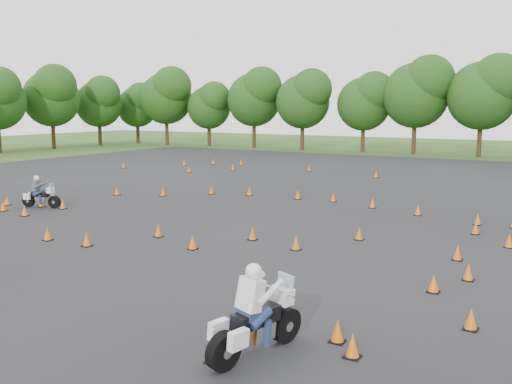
# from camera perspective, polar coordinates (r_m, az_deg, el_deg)

# --- Properties ---
(ground) EXTENTS (140.00, 140.00, 0.00)m
(ground) POSITION_cam_1_polar(r_m,az_deg,el_deg) (20.39, -5.73, -4.78)
(ground) COLOR #2D5119
(ground) RESTS_ON ground
(asphalt_pad) EXTENTS (62.00, 62.00, 0.00)m
(asphalt_pad) POSITION_cam_1_polar(r_m,az_deg,el_deg) (25.36, 2.29, -2.09)
(asphalt_pad) COLOR black
(asphalt_pad) RESTS_ON ground
(treeline) EXTENTS (87.09, 32.29, 10.52)m
(treeline) POSITION_cam_1_polar(r_m,az_deg,el_deg) (52.15, 18.30, 8.07)
(treeline) COLOR #1D4012
(treeline) RESTS_ON ground
(traffic_cones) EXTENTS (36.39, 33.12, 0.45)m
(traffic_cones) POSITION_cam_1_polar(r_m,az_deg,el_deg) (24.71, -0.12, -1.84)
(traffic_cones) COLOR #DD5B09
(traffic_cones) RESTS_ON asphalt_pad
(rider_grey) EXTENTS (2.04, 1.13, 1.50)m
(rider_grey) POSITION_cam_1_polar(r_m,az_deg,el_deg) (28.39, -20.70, 0.04)
(rider_grey) COLOR #474B4F
(rider_grey) RESTS_ON ground
(rider_white) EXTENTS (1.26, 2.53, 1.87)m
(rider_white) POSITION_cam_1_polar(r_m,az_deg,el_deg) (10.90, -0.09, -11.54)
(rider_white) COLOR silver
(rider_white) RESTS_ON ground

